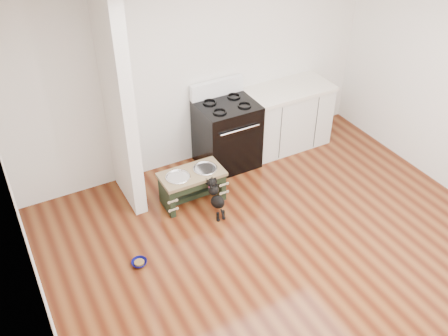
# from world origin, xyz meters

# --- Properties ---
(ground) EXTENTS (5.00, 5.00, 0.00)m
(ground) POSITION_xyz_m (0.00, 0.00, 0.00)
(ground) COLOR #44190C
(ground) RESTS_ON ground
(room_shell) EXTENTS (5.00, 5.00, 5.00)m
(room_shell) POSITION_xyz_m (0.00, 0.00, 1.62)
(room_shell) COLOR silver
(room_shell) RESTS_ON ground
(partition_wall) EXTENTS (0.15, 0.80, 2.70)m
(partition_wall) POSITION_xyz_m (-1.18, 2.10, 1.35)
(partition_wall) COLOR silver
(partition_wall) RESTS_ON ground
(oven_range) EXTENTS (0.76, 0.69, 1.14)m
(oven_range) POSITION_xyz_m (0.25, 2.16, 0.48)
(oven_range) COLOR black
(oven_range) RESTS_ON ground
(cabinet_run) EXTENTS (1.24, 0.64, 0.91)m
(cabinet_run) POSITION_xyz_m (1.23, 2.18, 0.45)
(cabinet_run) COLOR silver
(cabinet_run) RESTS_ON ground
(dog_feeder) EXTENTS (0.78, 0.42, 0.45)m
(dog_feeder) POSITION_xyz_m (-0.52, 1.62, 0.31)
(dog_feeder) COLOR black
(dog_feeder) RESTS_ON ground
(puppy) EXTENTS (0.14, 0.40, 0.48)m
(puppy) POSITION_xyz_m (-0.38, 1.26, 0.26)
(puppy) COLOR black
(puppy) RESTS_ON ground
(floor_bowl) EXTENTS (0.22, 0.22, 0.05)m
(floor_bowl) POSITION_xyz_m (-1.50, 0.92, 0.03)
(floor_bowl) COLOR #0E0E62
(floor_bowl) RESTS_ON ground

